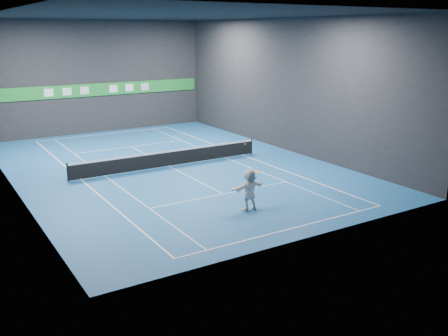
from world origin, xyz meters
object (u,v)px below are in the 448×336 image
player (249,189)px  tennis_racket (256,172)px  tennis_ball (245,144)px  tennis_net (169,158)px

player → tennis_racket: player is taller
tennis_ball → tennis_net: (0.42, 8.99, -2.65)m
tennis_ball → tennis_net: tennis_ball is taller
player → tennis_ball: tennis_ball is taller
player → tennis_ball: (-0.25, 0.02, 2.19)m
tennis_racket → tennis_net: bearing=91.5°
tennis_net → tennis_racket: (0.24, -8.97, 1.21)m
player → tennis_racket: size_ratio=3.06×
tennis_ball → tennis_racket: size_ratio=0.11×
tennis_net → tennis_ball: bearing=-92.7°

